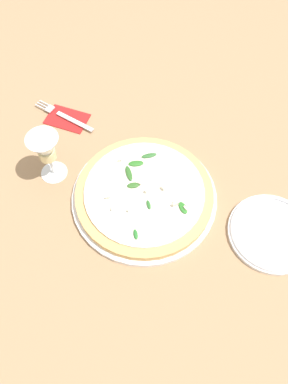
{
  "coord_description": "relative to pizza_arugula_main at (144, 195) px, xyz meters",
  "views": [
    {
      "loc": [
        -0.24,
        0.36,
        0.79
      ],
      "look_at": [
        0.0,
        -0.01,
        0.03
      ],
      "focal_mm": 35.0,
      "sensor_mm": 36.0,
      "label": 1
    }
  ],
  "objects": [
    {
      "name": "ground_plane",
      "position": [
        -0.0,
        0.01,
        -0.02
      ],
      "size": [
        6.0,
        6.0,
        0.0
      ],
      "primitive_type": "plane",
      "color": "#9E7A56"
    },
    {
      "name": "napkin",
      "position": [
        0.32,
        -0.1,
        -0.01
      ],
      "size": [
        0.13,
        0.1,
        0.01
      ],
      "rotation": [
        0.0,
        0.0,
        0.22
      ],
      "color": "#B21E1E",
      "rests_on": "ground_plane"
    },
    {
      "name": "side_plate_white",
      "position": [
        -0.3,
        -0.08,
        -0.01
      ],
      "size": [
        0.2,
        0.2,
        0.02
      ],
      "color": "white",
      "rests_on": "ground_plane"
    },
    {
      "name": "pizza_arugula_main",
      "position": [
        0.0,
        0.0,
        0.0
      ],
      "size": [
        0.35,
        0.35,
        0.05
      ],
      "color": "white",
      "rests_on": "ground_plane"
    },
    {
      "name": "wine_glass",
      "position": [
        0.23,
        0.06,
        0.08
      ],
      "size": [
        0.08,
        0.08,
        0.14
      ],
      "color": "white",
      "rests_on": "ground_plane"
    },
    {
      "name": "fork",
      "position": [
        0.32,
        -0.1,
        -0.01
      ],
      "size": [
        0.19,
        0.02,
        0.0
      ],
      "rotation": [
        0.0,
        0.0,
        0.02
      ],
      "color": "silver",
      "rests_on": "ground_plane"
    }
  ]
}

